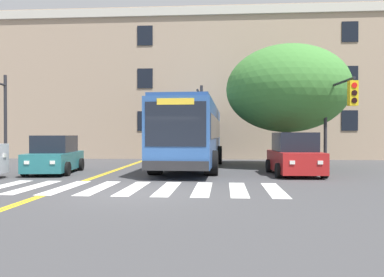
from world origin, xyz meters
TOP-DOWN VIEW (x-y plane):
  - ground_plane at (0.00, 0.00)m, footprint 120.00×120.00m
  - crosswalk at (-0.36, 1.08)m, footprint 9.63×3.43m
  - lane_line_yellow_inner at (-2.71, 15.08)m, footprint 0.12×36.00m
  - lane_line_yellow_outer at (-2.55, 15.08)m, footprint 0.12×36.00m
  - city_bus at (1.02, 8.69)m, footprint 3.26×11.71m
  - car_teal_near_lane at (-4.98, 5.55)m, footprint 2.31×4.09m
  - car_red_far_lane at (5.69, 5.51)m, footprint 2.14×3.76m
  - car_grey_behind_bus at (-0.20, 18.93)m, footprint 2.44×4.80m
  - traffic_light_near_corner at (7.67, 6.14)m, footprint 0.44×3.42m
  - traffic_light_overhead at (1.42, 9.08)m, footprint 0.35×2.75m
  - street_tree_curbside_large at (6.04, 9.34)m, footprint 8.98×8.92m
  - building_facade at (-2.81, 18.93)m, footprint 35.54×7.01m

SIDE VIEW (x-z plane):
  - ground_plane at x=0.00m, z-range 0.00..0.00m
  - lane_line_yellow_inner at x=-2.71m, z-range 0.00..0.01m
  - lane_line_yellow_outer at x=-2.55m, z-range 0.00..0.01m
  - crosswalk at x=-0.36m, z-range 0.00..0.01m
  - car_teal_near_lane at x=-4.98m, z-range -0.07..1.64m
  - car_grey_behind_bus at x=-0.20m, z-range -0.09..1.77m
  - car_red_far_lane at x=5.69m, z-range -0.08..1.76m
  - city_bus at x=1.02m, z-range 0.16..3.52m
  - traffic_light_overhead at x=1.42m, z-range 0.66..5.19m
  - traffic_light_near_corner at x=7.67m, z-range 0.70..5.26m
  - street_tree_curbside_large at x=6.04m, z-range 0.93..7.43m
  - building_facade at x=-2.81m, z-range 0.01..10.87m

